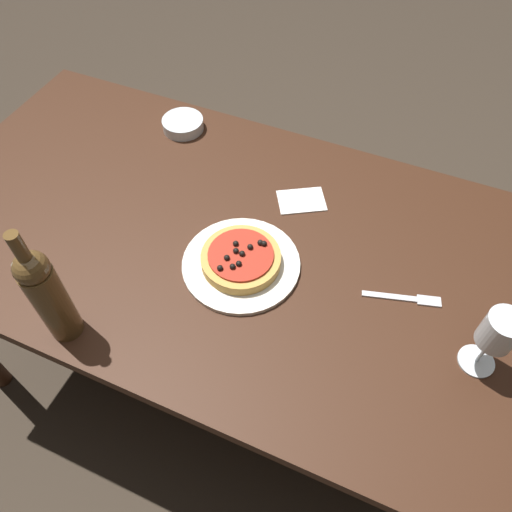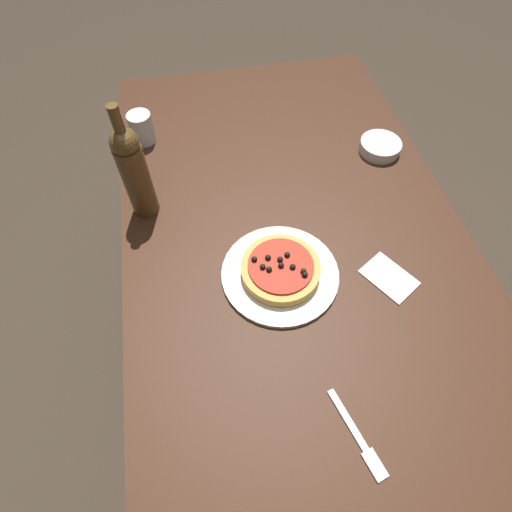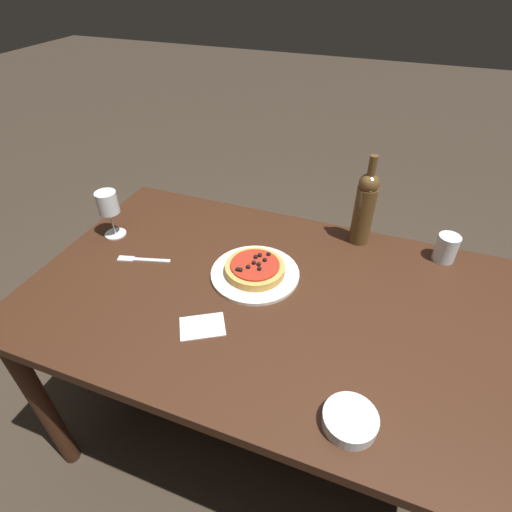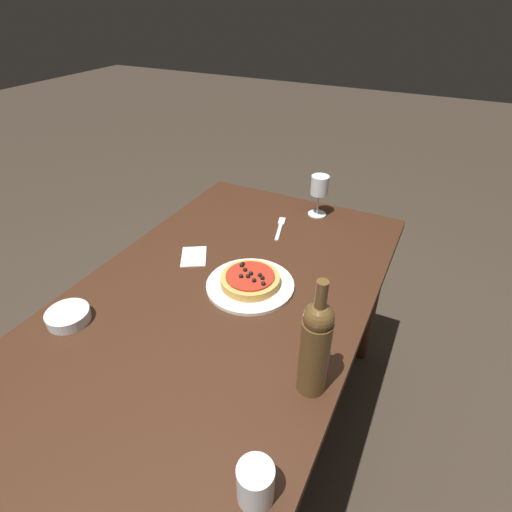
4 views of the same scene
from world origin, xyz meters
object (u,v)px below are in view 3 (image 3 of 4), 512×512
dining_table (282,318)px  fork (140,260)px  side_bowl (350,420)px  wine_glass (108,205)px  water_cup (446,248)px  pizza (255,268)px  wine_bottle (365,207)px  dinner_plate (255,274)px

dining_table → fork: 0.51m
dining_table → side_bowl: 0.43m
wine_glass → side_bowl: (0.93, -0.43, -0.11)m
fork → dining_table: bearing=164.0°
wine_glass → water_cup: 1.16m
pizza → fork: size_ratio=1.07×
fork → side_bowl: bearing=140.8°
water_cup → side_bowl: 0.73m
dining_table → side_bowl: (0.26, -0.33, 0.10)m
pizza → wine_bottle: size_ratio=0.59×
pizza → water_cup: 0.64m
pizza → water_cup: water_cup is taller
dining_table → wine_bottle: (0.16, 0.38, 0.23)m
water_cup → wine_glass: bearing=-166.5°
dinner_plate → wine_glass: (-0.56, 0.03, 0.12)m
dining_table → dinner_plate: dinner_plate is taller
dining_table → side_bowl: side_bowl is taller
dining_table → dinner_plate: (-0.12, 0.07, 0.09)m
pizza → wine_glass: bearing=176.7°
wine_glass → water_cup: wine_glass is taller
dinner_plate → wine_glass: bearing=176.7°
wine_bottle → side_bowl: wine_bottle is taller
pizza → wine_glass: wine_glass is taller
pizza → side_bowl: pizza is taller
water_cup → dining_table: bearing=-140.5°
pizza → wine_bottle: (0.28, 0.31, 0.11)m
side_bowl → wine_glass: bearing=155.2°
dinner_plate → fork: 0.39m
pizza → fork: pizza is taller
side_bowl → wine_bottle: bearing=97.6°
dining_table → fork: (-0.51, 0.00, 0.09)m
wine_glass → side_bowl: 1.04m
dining_table → fork: fork is taller
dinner_plate → fork: (-0.39, -0.06, -0.00)m
dining_table → pizza: (-0.12, 0.07, 0.12)m
wine_glass → pizza: bearing=-3.3°
pizza → dinner_plate: bearing=-59.0°
water_cup → fork: water_cup is taller
side_bowl → fork: bearing=156.3°
dinner_plate → fork: size_ratio=1.59×
water_cup → side_bowl: bearing=-105.2°
wine_glass → wine_bottle: (0.84, 0.28, 0.01)m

